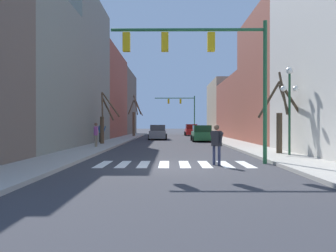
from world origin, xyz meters
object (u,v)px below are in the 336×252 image
(traffic_signal_near, at_px, (208,57))
(street_tree_left_far, at_px, (281,118))
(traffic_signal_far, at_px, (183,106))
(pedestrian_on_right_sidewalk, at_px, (96,133))
(pedestrian_crossing_street, at_px, (102,131))
(street_tree_right_near, at_px, (104,122))
(car_parked_right_far, at_px, (202,134))
(car_parked_left_mid, at_px, (191,130))
(street_tree_right_far, at_px, (134,117))
(pedestrian_waiting_at_curb, at_px, (217,141))
(street_lamp_right_corner, at_px, (290,93))
(car_parked_left_far, at_px, (158,133))

(traffic_signal_near, distance_m, street_tree_left_far, 6.35)
(street_tree_left_far, bearing_deg, traffic_signal_near, -140.97)
(traffic_signal_near, bearing_deg, traffic_signal_far, 89.20)
(pedestrian_on_right_sidewalk, bearing_deg, street_tree_left_far, -114.86)
(pedestrian_crossing_street, relative_size, pedestrian_on_right_sidewalk, 1.03)
(street_tree_right_near, bearing_deg, traffic_signal_near, -60.18)
(car_parked_right_far, distance_m, street_tree_right_near, 11.10)
(car_parked_left_mid, xyz_separation_m, street_tree_left_far, (2.85, -33.16, 1.30))
(pedestrian_crossing_street, relative_size, street_tree_right_far, 0.31)
(pedestrian_crossing_street, relative_size, street_tree_left_far, 0.39)
(traffic_signal_near, xyz_separation_m, traffic_signal_far, (0.59, 42.40, 0.13))
(street_tree_right_near, bearing_deg, street_tree_right_far, 87.93)
(car_parked_left_mid, distance_m, street_tree_left_far, 33.31)
(pedestrian_on_right_sidewalk, bearing_deg, traffic_signal_near, -141.95)
(pedestrian_on_right_sidewalk, bearing_deg, pedestrian_crossing_street, 7.39)
(car_parked_right_far, relative_size, street_tree_left_far, 0.93)
(street_tree_right_near, relative_size, street_tree_left_far, 0.95)
(pedestrian_waiting_at_curb, bearing_deg, street_tree_right_far, 153.35)
(street_lamp_right_corner, distance_m, car_parked_left_mid, 34.42)
(street_tree_right_near, bearing_deg, street_tree_left_far, -37.62)
(street_lamp_right_corner, bearing_deg, street_tree_right_far, 111.87)
(traffic_signal_far, relative_size, street_tree_left_far, 1.54)
(car_parked_left_mid, height_order, pedestrian_waiting_at_curb, car_parked_left_mid)
(traffic_signal_near, relative_size, pedestrian_waiting_at_curb, 3.98)
(car_parked_right_far, xyz_separation_m, car_parked_left_mid, (0.04, 17.54, 0.05))
(car_parked_left_mid, xyz_separation_m, pedestrian_crossing_street, (-9.49, -22.16, 0.38))
(car_parked_left_far, relative_size, pedestrian_on_right_sidewalk, 2.77)
(street_tree_right_far, bearing_deg, street_tree_right_near, -92.07)
(pedestrian_waiting_at_curb, bearing_deg, pedestrian_on_right_sidewalk, 178.62)
(street_lamp_right_corner, height_order, pedestrian_on_right_sidewalk, street_lamp_right_corner)
(car_parked_left_far, height_order, pedestrian_waiting_at_curb, pedestrian_waiting_at_curb)
(pedestrian_on_right_sidewalk, relative_size, street_tree_right_far, 0.30)
(traffic_signal_near, height_order, street_tree_right_near, traffic_signal_near)
(car_parked_left_far, bearing_deg, pedestrian_waiting_at_curb, 8.00)
(pedestrian_on_right_sidewalk, bearing_deg, street_tree_right_near, 2.94)
(street_lamp_right_corner, relative_size, street_tree_right_far, 0.81)
(car_parked_right_far, height_order, car_parked_left_mid, car_parked_left_mid)
(car_parked_left_far, height_order, street_tree_left_far, street_tree_left_far)
(traffic_signal_near, relative_size, car_parked_left_mid, 1.47)
(car_parked_left_far, bearing_deg, street_tree_left_far, 20.72)
(traffic_signal_near, relative_size, street_tree_left_far, 1.53)
(traffic_signal_far, relative_size, pedestrian_waiting_at_curb, 4.00)
(pedestrian_crossing_street, relative_size, pedestrian_waiting_at_curb, 1.02)
(traffic_signal_far, distance_m, car_parked_left_mid, 7.00)
(pedestrian_waiting_at_curb, relative_size, street_tree_right_near, 0.41)
(pedestrian_on_right_sidewalk, bearing_deg, car_parked_left_mid, -17.73)
(pedestrian_crossing_street, distance_m, pedestrian_on_right_sidewalk, 5.80)
(traffic_signal_near, bearing_deg, street_tree_right_far, 102.24)
(street_tree_right_near, bearing_deg, traffic_signal_far, 75.14)
(pedestrian_waiting_at_curb, bearing_deg, car_parked_left_mid, 138.77)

